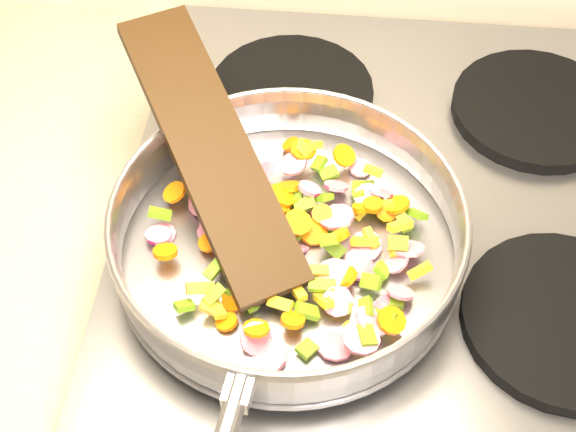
{
  "coord_description": "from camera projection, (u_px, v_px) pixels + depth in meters",
  "views": [
    {
      "loc": [
        -0.78,
        1.12,
        1.59
      ],
      "look_at": [
        -0.82,
        1.57,
        1.01
      ],
      "focal_mm": 50.0,
      "sensor_mm": 36.0,
      "label": 1
    }
  ],
  "objects": [
    {
      "name": "grate_fl",
      "position": [
        263.0,
        294.0,
        0.76
      ],
      "size": [
        0.19,
        0.19,
        0.02
      ],
      "primitive_type": "cylinder",
      "color": "black",
      "rests_on": "cooktop"
    },
    {
      "name": "wooden_spatula",
      "position": [
        210.0,
        148.0,
        0.77
      ],
      "size": [
        0.22,
        0.31,
        0.1
      ],
      "primitive_type": "cube",
      "rotation": [
        0.0,
        -0.27,
        2.11
      ],
      "color": "black",
      "rests_on": "saute_pan"
    },
    {
      "name": "vegetable_heap",
      "position": [
        300.0,
        239.0,
        0.76
      ],
      "size": [
        0.28,
        0.28,
        0.04
      ],
      "color": "yellow",
      "rests_on": "saute_pan"
    },
    {
      "name": "cooktop",
      "position": [
        409.0,
        210.0,
        0.86
      ],
      "size": [
        0.6,
        0.6,
        0.04
      ],
      "primitive_type": "cube",
      "color": "#939399",
      "rests_on": "counter_top"
    },
    {
      "name": "grate_bl",
      "position": [
        291.0,
        92.0,
        0.93
      ],
      "size": [
        0.19,
        0.19,
        0.02
      ],
      "primitive_type": "cylinder",
      "color": "black",
      "rests_on": "cooktop"
    },
    {
      "name": "grate_br",
      "position": [
        536.0,
        109.0,
        0.91
      ],
      "size": [
        0.19,
        0.19,
        0.02
      ],
      "primitive_type": "cylinder",
      "color": "black",
      "rests_on": "cooktop"
    },
    {
      "name": "grate_fr",
      "position": [
        564.0,
        319.0,
        0.74
      ],
      "size": [
        0.19,
        0.19,
        0.02
      ],
      "primitive_type": "cylinder",
      "color": "black",
      "rests_on": "cooktop"
    },
    {
      "name": "saute_pan",
      "position": [
        288.0,
        232.0,
        0.75
      ],
      "size": [
        0.38,
        0.54,
        0.06
      ],
      "rotation": [
        0.0,
        0.0,
        -0.12
      ],
      "color": "#9E9EA5",
      "rests_on": "grate_fl"
    }
  ]
}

